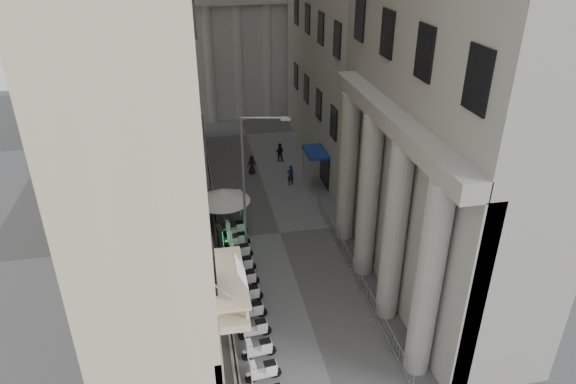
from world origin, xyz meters
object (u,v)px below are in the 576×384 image
(street_lamp, at_px, (250,173))
(info_kiosk, at_px, (220,239))
(security_tent, at_px, (224,196))
(pedestrian_b, at_px, (280,152))
(pedestrian_a, at_px, (290,175))

(street_lamp, height_order, info_kiosk, street_lamp)
(security_tent, distance_m, street_lamp, 4.52)
(street_lamp, relative_size, pedestrian_b, 5.46)
(street_lamp, xyz_separation_m, pedestrian_a, (4.32, 8.76, -4.63))
(street_lamp, bearing_deg, pedestrian_a, 74.43)
(security_tent, bearing_deg, street_lamp, -64.21)
(info_kiosk, xyz_separation_m, pedestrian_b, (6.38, 13.63, -0.10))
(info_kiosk, distance_m, pedestrian_a, 10.79)
(street_lamp, distance_m, pedestrian_a, 10.81)
(street_lamp, xyz_separation_m, pedestrian_b, (4.31, 13.70, -4.64))
(street_lamp, distance_m, pedestrian_b, 15.09)
(street_lamp, bearing_deg, security_tent, 126.45)
(security_tent, xyz_separation_m, pedestrian_b, (5.79, 10.63, -1.67))
(security_tent, relative_size, pedestrian_a, 2.18)
(pedestrian_a, relative_size, pedestrian_b, 1.02)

